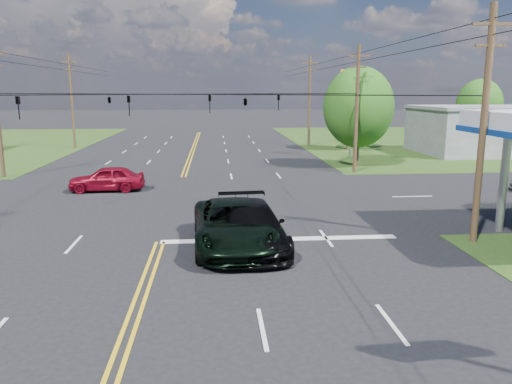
{
  "coord_description": "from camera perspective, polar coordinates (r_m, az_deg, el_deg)",
  "views": [
    {
      "loc": [
        2.33,
        -16.14,
        6.19
      ],
      "look_at": [
        4.16,
        6.0,
        1.67
      ],
      "focal_mm": 35.0,
      "sensor_mm": 36.0,
      "label": 1
    }
  ],
  "objects": [
    {
      "name": "ground",
      "position": [
        28.91,
        -9.25,
        -1.01
      ],
      "size": [
        280.0,
        280.0,
        0.0
      ],
      "primitive_type": "plane",
      "color": "black",
      "rests_on": "ground"
    },
    {
      "name": "grass_ne",
      "position": [
        68.72,
        23.78,
        5.36
      ],
      "size": [
        46.0,
        48.0,
        0.03
      ],
      "primitive_type": "cube",
      "color": "#264315",
      "rests_on": "ground"
    },
    {
      "name": "stop_bar",
      "position": [
        21.24,
        2.71,
        -5.45
      ],
      "size": [
        10.0,
        0.5,
        0.02
      ],
      "primitive_type": "cube",
      "color": "silver",
      "rests_on": "ground"
    },
    {
      "name": "retail_ne",
      "position": [
        55.67,
        25.25,
        6.3
      ],
      "size": [
        14.0,
        10.0,
        4.4
      ],
      "primitive_type": "cube",
      "color": "slate",
      "rests_on": "ground"
    },
    {
      "name": "pole_se",
      "position": [
        21.95,
        24.56,
        7.15
      ],
      "size": [
        1.6,
        0.28,
        9.5
      ],
      "color": "#3C2B19",
      "rests_on": "ground"
    },
    {
      "name": "pole_ne",
      "position": [
        38.66,
        11.44,
        9.39
      ],
      "size": [
        1.6,
        0.28,
        9.5
      ],
      "color": "#3C2B19",
      "rests_on": "ground"
    },
    {
      "name": "pole_left_far",
      "position": [
        58.2,
        -20.32,
        9.8
      ],
      "size": [
        1.6,
        0.28,
        10.0
      ],
      "color": "#3C2B19",
      "rests_on": "ground"
    },
    {
      "name": "pole_right_far",
      "position": [
        57.15,
        6.12,
        10.41
      ],
      "size": [
        1.6,
        0.28,
        10.0
      ],
      "color": "#3C2B19",
      "rests_on": "ground"
    },
    {
      "name": "span_wire_signals",
      "position": [
        28.24,
        -9.65,
        10.95
      ],
      "size": [
        26.0,
        18.0,
        1.13
      ],
      "color": "black",
      "rests_on": "ground"
    },
    {
      "name": "power_lines",
      "position": [
        26.35,
        -10.22,
        16.58
      ],
      "size": [
        26.04,
        100.0,
        0.64
      ],
      "color": "black",
      "rests_on": "ground"
    },
    {
      "name": "tree_right_a",
      "position": [
        41.82,
        11.63,
        9.46
      ],
      "size": [
        5.7,
        5.7,
        8.18
      ],
      "color": "#3C2B19",
      "rests_on": "ground"
    },
    {
      "name": "tree_right_b",
      "position": [
        54.07,
        10.6,
        9.22
      ],
      "size": [
        4.94,
        4.94,
        7.09
      ],
      "color": "#3C2B19",
      "rests_on": "ground"
    },
    {
      "name": "tree_far_r",
      "position": [
        66.23,
        24.16,
        9.09
      ],
      "size": [
        5.32,
        5.32,
        7.63
      ],
      "color": "#3C2B19",
      "rests_on": "ground"
    },
    {
      "name": "pickup_dkgreen",
      "position": [
        19.98,
        -2.65,
        -3.79
      ],
      "size": [
        3.33,
        6.75,
        1.84
      ],
      "primitive_type": "imported",
      "rotation": [
        0.0,
        0.0,
        0.04
      ],
      "color": "black",
      "rests_on": "ground"
    },
    {
      "name": "suv_black",
      "position": [
        19.95,
        -0.6,
        -3.91
      ],
      "size": [
        2.95,
        6.29,
        1.78
      ],
      "primitive_type": "imported",
      "rotation": [
        0.0,
        0.0,
        0.08
      ],
      "color": "black",
      "rests_on": "ground"
    },
    {
      "name": "sedan_red",
      "position": [
        32.62,
        -16.67,
        1.48
      ],
      "size": [
        4.67,
        1.98,
        1.58
      ],
      "primitive_type": "imported",
      "rotation": [
        0.0,
        0.0,
        -1.54
      ],
      "color": "maroon",
      "rests_on": "ground"
    },
    {
      "name": "polesign_ne",
      "position": [
        47.86,
        10.95,
        11.5
      ],
      "size": [
        2.21,
        0.91,
        8.15
      ],
      "color": "#A5A5AA",
      "rests_on": "ground"
    }
  ]
}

